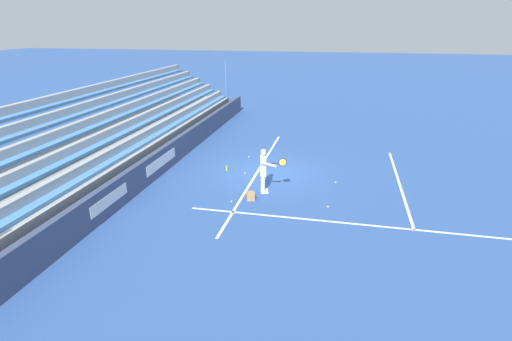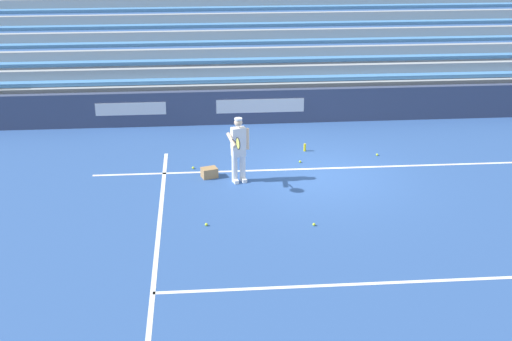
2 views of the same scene
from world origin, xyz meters
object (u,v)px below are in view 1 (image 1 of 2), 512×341
Objects in this scene: tennis_ball_far_left at (336,182)px; tennis_ball_stray_back at (328,207)px; tennis_ball_on_baseline at (245,173)px; water_bottle at (227,168)px; tennis_ball_far_right at (249,157)px; tennis_ball_near_player at (232,201)px; tennis_player at (264,171)px; ball_box_cardboard at (251,196)px.

tennis_ball_stray_back is (2.43, -0.20, 0.00)m from tennis_ball_far_left.
water_bottle is (-0.26, -0.91, 0.08)m from tennis_ball_on_baseline.
tennis_ball_far_right is 1.00× the size of tennis_ball_on_baseline.
tennis_ball_far_right is 5.24m from tennis_ball_near_player.
tennis_ball_stray_back is at bearing 70.59° from tennis_player.
tennis_ball_near_player is 0.30× the size of water_bottle.
tennis_player is 7.80× the size of water_bottle.
tennis_ball_far_left is 4.58m from tennis_ball_near_player.
tennis_ball_on_baseline is (-1.77, -1.18, -0.86)m from tennis_player.
tennis_ball_stray_back is at bearing 39.56° from tennis_ball_far_right.
tennis_ball_on_baseline is 2.96m from tennis_ball_near_player.
tennis_ball_stray_back is at bearing 57.64° from water_bottle.
tennis_player is 25.98× the size of tennis_ball_on_baseline.
tennis_player is 25.98× the size of tennis_ball_stray_back.
tennis_ball_far_left is at bearing 175.36° from tennis_ball_stray_back.
tennis_ball_far_right is at bearing -165.99° from ball_box_cardboard.
tennis_ball_on_baseline is (-2.66, -3.70, 0.00)m from tennis_ball_stray_back.
tennis_ball_stray_back is 0.30× the size of water_bottle.
ball_box_cardboard reaches higher than tennis_ball_far_left.
tennis_player reaches higher than tennis_ball_far_right.
ball_box_cardboard is 3.29m from water_bottle.
tennis_ball_far_left is 1.00× the size of tennis_ball_far_right.
tennis_ball_far_left and tennis_ball_far_right have the same top height.
tennis_ball_near_player is (2.95, 0.21, 0.00)m from tennis_ball_on_baseline.
water_bottle is at bearing -160.78° from tennis_ball_near_player.
tennis_ball_far_right is at bearing -159.09° from tennis_player.
tennis_player is 2.81m from tennis_ball_stray_back.
tennis_ball_near_player is (0.29, -3.49, 0.00)m from tennis_ball_stray_back.
tennis_ball_far_left is at bearing 126.41° from tennis_ball_near_player.
tennis_player is at bearing -109.41° from tennis_ball_stray_back.
tennis_ball_stray_back is 1.00× the size of tennis_ball_on_baseline.
tennis_player is 25.98× the size of tennis_ball_near_player.
ball_box_cardboard is 6.06× the size of tennis_ball_far_right.
tennis_ball_far_left is at bearing 59.67° from tennis_ball_far_right.
tennis_ball_near_player is at bearing -39.30° from tennis_player.
tennis_ball_near_player is at bearing -55.47° from ball_box_cardboard.
tennis_ball_far_right is 1.00× the size of tennis_ball_near_player.
ball_box_cardboard is 6.06× the size of tennis_ball_far_left.
ball_box_cardboard is at bearing 14.01° from tennis_ball_far_right.
tennis_ball_on_baseline is at bearing -161.70° from ball_box_cardboard.
water_bottle is (2.00, -0.55, 0.08)m from tennis_ball_far_right.
tennis_ball_near_player is (2.72, -3.69, 0.00)m from tennis_ball_far_left.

